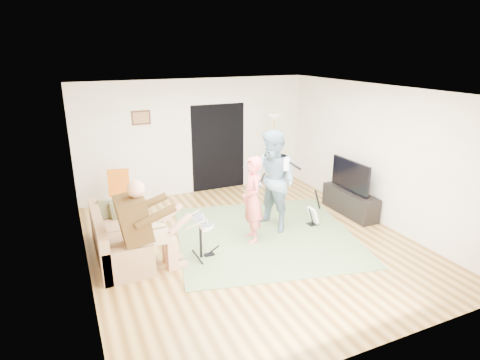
# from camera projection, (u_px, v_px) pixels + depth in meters

# --- Properties ---
(floor) EXTENTS (6.00, 6.00, 0.00)m
(floor) POSITION_uv_depth(u_px,v_px,m) (251.00, 243.00, 7.24)
(floor) COLOR brown
(floor) RESTS_ON ground
(walls) EXTENTS (5.50, 6.00, 2.70)m
(walls) POSITION_uv_depth(u_px,v_px,m) (252.00, 171.00, 6.82)
(walls) COLOR silver
(walls) RESTS_ON floor
(ceiling) EXTENTS (6.00, 6.00, 0.00)m
(ceiling) POSITION_uv_depth(u_px,v_px,m) (253.00, 91.00, 6.39)
(ceiling) COLOR white
(ceiling) RESTS_ON walls
(window_blinds) EXTENTS (0.00, 2.05, 2.05)m
(window_blinds) POSITION_uv_depth(u_px,v_px,m) (77.00, 177.00, 5.86)
(window_blinds) COLOR olive
(window_blinds) RESTS_ON walls
(doorway) EXTENTS (2.10, 0.00, 2.10)m
(doorway) POSITION_uv_depth(u_px,v_px,m) (218.00, 148.00, 9.71)
(doorway) COLOR black
(doorway) RESTS_ON walls
(picture_frame) EXTENTS (0.42, 0.03, 0.32)m
(picture_frame) POSITION_uv_depth(u_px,v_px,m) (141.00, 118.00, 8.75)
(picture_frame) COLOR #3F2314
(picture_frame) RESTS_ON walls
(area_rug) EXTENTS (3.83, 3.81, 0.02)m
(area_rug) POSITION_uv_depth(u_px,v_px,m) (265.00, 235.00, 7.53)
(area_rug) COLOR #5F7648
(area_rug) RESTS_ON floor
(sofa) EXTENTS (0.78, 1.88, 0.76)m
(sofa) POSITION_uv_depth(u_px,v_px,m) (115.00, 242.00, 6.71)
(sofa) COLOR #9F764F
(sofa) RESTS_ON floor
(drummer) EXTENTS (0.98, 0.55, 1.50)m
(drummer) POSITION_uv_depth(u_px,v_px,m) (148.00, 235.00, 6.21)
(drummer) COLOR #4A3315
(drummer) RESTS_ON sofa
(drum_kit) EXTENTS (0.39, 0.69, 0.71)m
(drum_kit) POSITION_uv_depth(u_px,v_px,m) (201.00, 241.00, 6.63)
(drum_kit) COLOR black
(drum_kit) RESTS_ON floor
(singer) EXTENTS (0.46, 0.63, 1.57)m
(singer) POSITION_uv_depth(u_px,v_px,m) (252.00, 200.00, 7.11)
(singer) COLOR #EB6766
(singer) RESTS_ON floor
(microphone) EXTENTS (0.06, 0.06, 0.24)m
(microphone) POSITION_uv_depth(u_px,v_px,m) (263.00, 178.00, 7.06)
(microphone) COLOR black
(microphone) RESTS_ON singer
(guitarist) EXTENTS (0.99, 1.12, 1.93)m
(guitarist) POSITION_uv_depth(u_px,v_px,m) (273.00, 182.00, 7.50)
(guitarist) COLOR #6D8EA0
(guitarist) RESTS_ON floor
(guitar_held) EXTENTS (0.19, 0.61, 0.26)m
(guitar_held) POSITION_uv_depth(u_px,v_px,m) (283.00, 163.00, 7.47)
(guitar_held) COLOR white
(guitar_held) RESTS_ON guitarist
(guitar_spare) EXTENTS (0.27, 0.24, 0.74)m
(guitar_spare) POSITION_uv_depth(u_px,v_px,m) (313.00, 215.00, 7.90)
(guitar_spare) COLOR black
(guitar_spare) RESTS_ON floor
(torchiere_lamp) EXTENTS (0.34, 0.34, 1.88)m
(torchiere_lamp) POSITION_uv_depth(u_px,v_px,m) (274.00, 140.00, 9.45)
(torchiere_lamp) COLOR black
(torchiere_lamp) RESTS_ON floor
(dining_chair) EXTENTS (0.53, 0.55, 1.03)m
(dining_chair) POSITION_uv_depth(u_px,v_px,m) (119.00, 203.00, 8.09)
(dining_chair) COLOR tan
(dining_chair) RESTS_ON floor
(tv_cabinet) EXTENTS (0.40, 1.40, 0.50)m
(tv_cabinet) POSITION_uv_depth(u_px,v_px,m) (350.00, 202.00, 8.47)
(tv_cabinet) COLOR black
(tv_cabinet) RESTS_ON floor
(television) EXTENTS (0.06, 1.11, 0.64)m
(television) POSITION_uv_depth(u_px,v_px,m) (350.00, 175.00, 8.26)
(television) COLOR black
(television) RESTS_ON tv_cabinet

